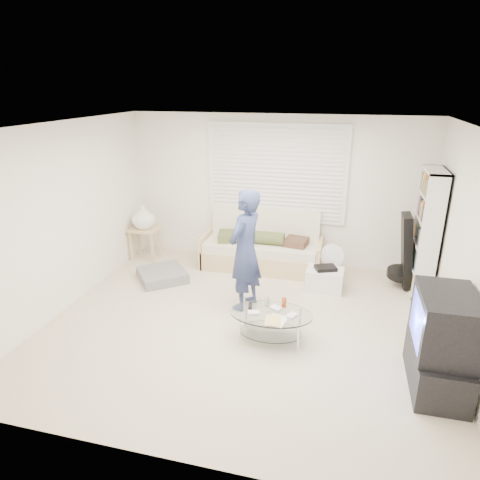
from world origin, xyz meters
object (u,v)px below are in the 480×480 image
(futon_sofa, at_px, (262,249))
(coffee_table, at_px, (271,318))
(tv_unit, at_px, (441,343))
(bookshelf, at_px, (426,232))

(futon_sofa, relative_size, coffee_table, 1.95)
(futon_sofa, height_order, tv_unit, tv_unit)
(tv_unit, xyz_separation_m, coffee_table, (-1.79, 0.41, -0.21))
(coffee_table, bearing_deg, tv_unit, -12.76)
(futon_sofa, relative_size, bookshelf, 1.08)
(bookshelf, xyz_separation_m, coffee_table, (-1.92, -1.89, -0.62))
(bookshelf, relative_size, tv_unit, 1.75)
(futon_sofa, distance_m, bookshelf, 2.56)
(bookshelf, xyz_separation_m, tv_unit, (-0.13, -2.30, -0.41))
(futon_sofa, xyz_separation_m, tv_unit, (2.35, -2.57, 0.19))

